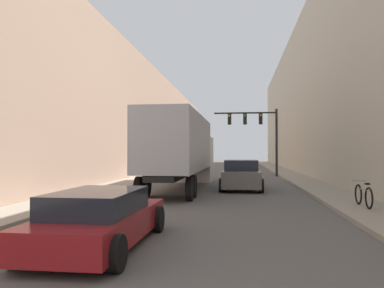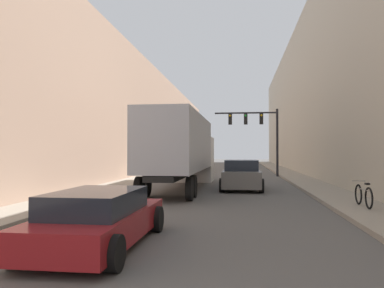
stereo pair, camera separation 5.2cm
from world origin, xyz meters
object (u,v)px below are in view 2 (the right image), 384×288
(sedan_car, at_px, (99,219))
(semi_truck, at_px, (184,149))
(traffic_signal_gantry, at_px, (259,128))
(parked_bicycle, at_px, (363,196))
(suv_car, at_px, (241,175))

(sedan_car, bearing_deg, semi_truck, 90.70)
(traffic_signal_gantry, relative_size, parked_bicycle, 3.04)
(sedan_car, relative_size, parked_bicycle, 2.48)
(suv_car, height_order, parked_bicycle, suv_car)
(parked_bicycle, bearing_deg, sedan_car, -141.14)
(semi_truck, height_order, parked_bicycle, semi_truck)
(semi_truck, xyz_separation_m, parked_bicycle, (7.30, -7.06, -1.65))
(semi_truck, bearing_deg, parked_bicycle, -44.07)
(semi_truck, relative_size, suv_car, 2.71)
(semi_truck, relative_size, traffic_signal_gantry, 2.33)
(suv_car, bearing_deg, semi_truck, 178.24)
(parked_bicycle, bearing_deg, semi_truck, 135.93)
(suv_car, height_order, traffic_signal_gantry, traffic_signal_gantry)
(sedan_car, bearing_deg, suv_car, 76.66)
(suv_car, bearing_deg, sedan_car, -103.34)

